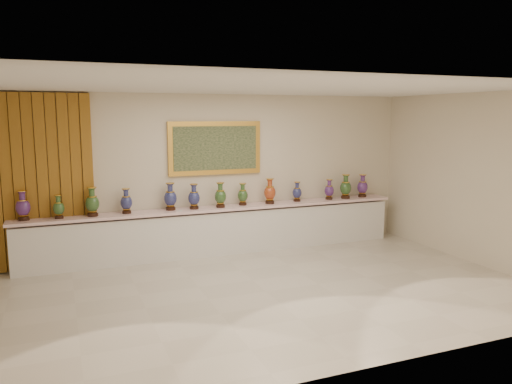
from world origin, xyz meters
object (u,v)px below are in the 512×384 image
counter (220,231)px  vase_0 (23,207)px  vase_1 (59,208)px  vase_2 (92,203)px

counter → vase_0: vase_0 is taller
counter → vase_1: size_ratio=18.26×
vase_0 → vase_2: vase_2 is taller
counter → vase_0: bearing=179.7°
vase_1 → vase_2: 0.54m
vase_1 → vase_2: (0.54, -0.01, 0.05)m
counter → vase_1: (-2.81, -0.04, 0.64)m
vase_2 → counter: bearing=1.1°
vase_0 → vase_2: 1.08m
vase_0 → vase_2: (1.08, -0.06, 0.00)m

